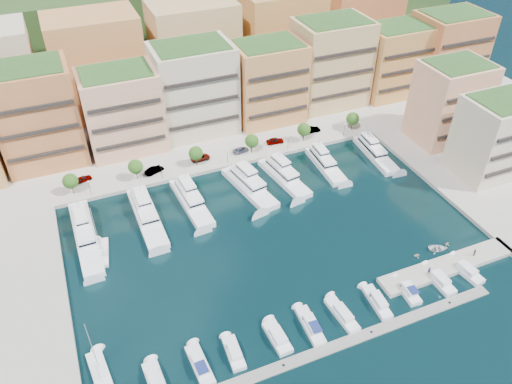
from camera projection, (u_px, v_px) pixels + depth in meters
ground at (275, 239)px, 112.56m from camera, size 400.00×400.00×0.00m
north_quay at (194, 115)px, 157.73m from camera, size 220.00×64.00×2.00m
east_quay at (512, 194)px, 125.54m from camera, size 34.00×76.00×2.00m
hillside at (158, 58)px, 192.70m from camera, size 240.00×40.00×58.00m
south_pontoon at (329, 349)px, 89.79m from camera, size 72.00×2.20×0.35m
finger_pier at (447, 268)px, 105.63m from camera, size 32.00×5.00×2.00m
apartment_1 at (38, 115)px, 128.30m from camera, size 20.00×16.50×26.80m
apartment_2 at (122, 111)px, 134.44m from camera, size 20.00×15.50×22.80m
apartment_3 at (194, 89)px, 141.35m from camera, size 22.00×16.50×25.80m
apartment_4 at (268, 82)px, 147.18m from camera, size 20.00×15.50×23.80m
apartment_5 at (331, 63)px, 154.39m from camera, size 22.00×16.50×26.80m
apartment_6 at (393, 60)px, 160.84m from camera, size 20.00×15.50×22.80m
apartment_7 at (448, 50)px, 164.84m from camera, size 22.00×16.50×24.80m
apartment_east_a at (450, 102)px, 138.37m from camera, size 18.00×14.50×22.80m
apartment_east_b at (496, 136)px, 125.87m from camera, size 18.00×14.50×20.80m
backblock_1 at (98, 65)px, 149.06m from camera, size 26.00×18.00×30.00m
backblock_2 at (195, 50)px, 158.16m from camera, size 26.00×18.00×30.00m
backblock_3 at (280, 37)px, 167.27m from camera, size 26.00×18.00×30.00m
backblock_4 at (357, 25)px, 176.37m from camera, size 26.00×18.00×30.00m
tree_0 at (70, 181)px, 121.92m from camera, size 3.80×3.80×5.65m
tree_1 at (135, 167)px, 126.77m from camera, size 3.80×3.80×5.65m
tree_2 at (196, 153)px, 131.63m from camera, size 3.80×3.80×5.65m
tree_3 at (252, 141)px, 136.48m from camera, size 3.80×3.80×5.65m
tree_4 at (304, 129)px, 141.34m from camera, size 3.80×3.80×5.65m
tree_5 at (353, 119)px, 146.19m from camera, size 3.80×3.80×5.65m
lamppost_0 at (89, 186)px, 122.02m from camera, size 0.30×0.30×4.20m
lamppost_1 at (161, 169)px, 127.48m from camera, size 0.30×0.30×4.20m
lamppost_2 at (227, 154)px, 132.94m from camera, size 0.30×0.30×4.20m
lamppost_3 at (288, 140)px, 138.40m from camera, size 0.30×0.30×4.20m
lamppost_4 at (344, 128)px, 143.86m from camera, size 0.30×0.30×4.20m
yacht_0 at (85, 233)px, 112.42m from camera, size 4.77×25.73×7.30m
yacht_1 at (146, 214)px, 117.73m from camera, size 5.28×22.91×7.30m
yacht_2 at (190, 199)px, 122.00m from camera, size 5.89×20.43×7.30m
yacht_3 at (248, 184)px, 126.72m from camera, size 8.50×20.54×7.30m
yacht_4 at (283, 175)px, 130.03m from camera, size 7.37×19.63×7.30m
yacht_5 at (324, 163)px, 134.44m from camera, size 5.02×17.61×7.30m
yacht_6 at (374, 152)px, 138.64m from camera, size 5.68×19.08×7.30m
cruiser_0 at (156, 381)px, 84.21m from camera, size 3.21×7.90×2.55m
cruiser_1 at (200, 365)px, 86.55m from camera, size 3.13×8.89×2.66m
cruiser_2 at (234, 353)px, 88.50m from camera, size 2.81×7.22×2.55m
cruiser_3 at (278, 338)px, 91.08m from camera, size 3.13×7.65×2.55m
cruiser_4 at (311, 326)px, 93.10m from camera, size 2.96×9.15×2.66m
cruiser_5 at (342, 315)px, 95.19m from camera, size 3.08×9.06×2.55m
cruiser_6 at (377, 302)px, 97.59m from camera, size 3.06×8.64×2.55m
cruiser_7 at (408, 291)px, 99.75m from camera, size 3.11×7.24×2.66m
cruiser_8 at (439, 280)px, 102.09m from camera, size 2.90×8.32×2.55m
cruiser_9 at (465, 271)px, 104.18m from camera, size 3.74×8.65×2.55m
sailboat_2 at (102, 253)px, 108.55m from camera, size 4.00×9.03×13.20m
sailboat_0 at (100, 372)px, 85.86m from camera, size 3.70×8.71×13.20m
tender_3 at (447, 244)px, 110.84m from camera, size 1.69×1.59×0.70m
tender_2 at (438, 248)px, 109.57m from camera, size 5.06×4.35×0.88m
tender_1 at (417, 255)px, 108.00m from camera, size 1.51×1.32×0.75m
car_0 at (83, 179)px, 127.77m from camera, size 4.61×2.82×1.47m
car_1 at (154, 170)px, 130.61m from camera, size 5.41×3.59×1.69m
car_2 at (200, 158)px, 135.44m from camera, size 5.46×2.67×1.49m
car_3 at (241, 150)px, 138.52m from camera, size 5.02×2.86×1.37m
car_4 at (275, 141)px, 142.02m from camera, size 5.21×2.56×1.71m
car_5 at (312, 130)px, 146.82m from camera, size 5.17×1.81×1.70m
person_0 at (429, 270)px, 102.54m from camera, size 0.68×0.74×1.70m
person_1 at (474, 252)px, 106.57m from camera, size 1.00×0.88×1.71m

